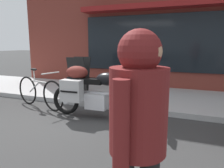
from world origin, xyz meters
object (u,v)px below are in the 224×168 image
object	(u,v)px
touring_motorcycle	(93,90)
parked_bicycle	(39,92)
sandwich_board_sign	(79,75)
pedestrian_walking	(138,122)

from	to	relation	value
touring_motorcycle	parked_bicycle	world-z (taller)	touring_motorcycle
sandwich_board_sign	touring_motorcycle	bearing A→B (deg)	-50.92
touring_motorcycle	parked_bicycle	distance (m)	1.57
parked_bicycle	pedestrian_walking	world-z (taller)	pedestrian_walking
parked_bicycle	pedestrian_walking	distance (m)	4.29
parked_bicycle	sandwich_board_sign	bearing A→B (deg)	76.47
touring_motorcycle	sandwich_board_sign	bearing A→B (deg)	129.08
parked_bicycle	touring_motorcycle	bearing A→B (deg)	-7.15
touring_motorcycle	parked_bicycle	size ratio (longest dim) A/B	1.32
parked_bicycle	sandwich_board_sign	world-z (taller)	sandwich_board_sign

